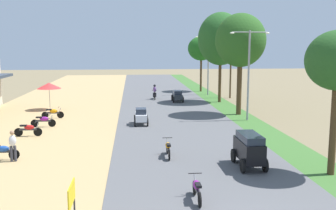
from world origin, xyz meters
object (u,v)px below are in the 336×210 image
object	(u,v)px
median_tree_third	(221,39)
car_sedan_charcoal	(177,95)
vendor_umbrella	(49,86)
motorbike_ahead_second	(197,188)
pedestrian_on_shoulder	(13,144)
median_tree_second	(240,41)
parked_motorbike_third	(28,129)
motorbike_ahead_third	(168,148)
streetlamp_near	(249,68)
streetlamp_mid	(208,60)
median_tree_fourth	(201,49)
street_signboard	(72,197)
parked_motorbike_fifth	(53,112)
parked_motorbike_second	(2,151)
car_hatchback_white	(141,116)
utility_pole_near	(231,60)
motorbike_ahead_fourth	(155,92)
parked_motorbike_fourth	(44,120)
car_van_black	(249,148)

from	to	relation	value
median_tree_third	car_sedan_charcoal	distance (m)	7.40
vendor_umbrella	motorbike_ahead_second	size ratio (longest dim) A/B	1.40
pedestrian_on_shoulder	median_tree_second	world-z (taller)	median_tree_second
parked_motorbike_third	motorbike_ahead_third	size ratio (longest dim) A/B	1.00
parked_motorbike_third	streetlamp_near	world-z (taller)	streetlamp_near
streetlamp_mid	median_tree_fourth	bearing A→B (deg)	93.71
vendor_umbrella	median_tree_third	size ratio (longest dim) A/B	0.27
car_sedan_charcoal	motorbike_ahead_second	bearing A→B (deg)	-95.04
street_signboard	streetlamp_near	size ratio (longest dim) A/B	0.21
parked_motorbike_fifth	median_tree_second	xyz separation A→B (m)	(15.65, 0.43, 5.82)
median_tree_fourth	parked_motorbike_fifth	bearing A→B (deg)	-130.83
parked_motorbike_second	median_tree_third	xyz separation A→B (m)	(15.96, 19.89, 6.10)
parked_motorbike_third	motorbike_ahead_third	distance (m)	10.37
median_tree_third	car_hatchback_white	world-z (taller)	median_tree_third
streetlamp_near	utility_pole_near	bearing A→B (deg)	81.47
motorbike_ahead_fourth	parked_motorbike_fourth	bearing A→B (deg)	-122.41
parked_motorbike_fourth	pedestrian_on_shoulder	xyz separation A→B (m)	(0.38, -8.71, 0.41)
car_hatchback_white	median_tree_second	bearing A→B (deg)	23.57
parked_motorbike_third	parked_motorbike_fourth	bearing A→B (deg)	83.81
parked_motorbike_second	streetlamp_near	world-z (taller)	streetlamp_near
median_tree_second	streetlamp_mid	size ratio (longest dim) A/B	1.20
parked_motorbike_third	parked_motorbike_fourth	distance (m)	2.99
utility_pole_near	median_tree_third	bearing A→B (deg)	-120.62
motorbike_ahead_fourth	car_sedan_charcoal	bearing A→B (deg)	-42.63
parked_motorbike_third	median_tree_fourth	bearing A→B (deg)	57.02
median_tree_second	motorbike_ahead_third	distance (m)	15.60
streetlamp_near	car_hatchback_white	distance (m)	9.25
parked_motorbike_second	car_sedan_charcoal	xyz separation A→B (m)	(11.53, 20.38, 0.19)
parked_motorbike_second	utility_pole_near	distance (m)	29.64
parked_motorbike_fourth	median_tree_second	xyz separation A→B (m)	(15.66, 3.88, 5.82)
pedestrian_on_shoulder	utility_pole_near	world-z (taller)	utility_pole_near
vendor_umbrella	median_tree_second	world-z (taller)	median_tree_second
parked_motorbike_third	car_hatchback_white	bearing A→B (deg)	22.79
parked_motorbike_third	median_tree_third	size ratio (longest dim) A/B	0.19
parked_motorbike_fifth	median_tree_second	world-z (taller)	median_tree_second
street_signboard	utility_pole_near	bearing A→B (deg)	67.22
vendor_umbrella	car_sedan_charcoal	size ratio (longest dim) A/B	1.12
vendor_umbrella	median_tree_third	xyz separation A→B (m)	(16.84, 3.58, 4.34)
parked_motorbike_third	median_tree_second	world-z (taller)	median_tree_second
parked_motorbike_fifth	utility_pole_near	world-z (taller)	utility_pole_near
vendor_umbrella	streetlamp_mid	xyz separation A→B (m)	(16.80, 9.78, 1.91)
pedestrian_on_shoulder	car_van_black	distance (m)	11.92
parked_motorbike_second	streetlamp_near	size ratio (longest dim) A/B	0.25
parked_motorbike_second	car_van_black	size ratio (longest dim) A/B	0.75
parked_motorbike_third	parked_motorbike_fifth	bearing A→B (deg)	87.10
motorbike_ahead_third	pedestrian_on_shoulder	bearing A→B (deg)	-179.46
pedestrian_on_shoulder	median_tree_second	bearing A→B (deg)	39.48
utility_pole_near	car_van_black	world-z (taller)	utility_pole_near
pedestrian_on_shoulder	median_tree_fourth	xyz separation A→B (m)	(15.04, 29.99, 4.63)
vendor_umbrella	car_van_black	world-z (taller)	vendor_umbrella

